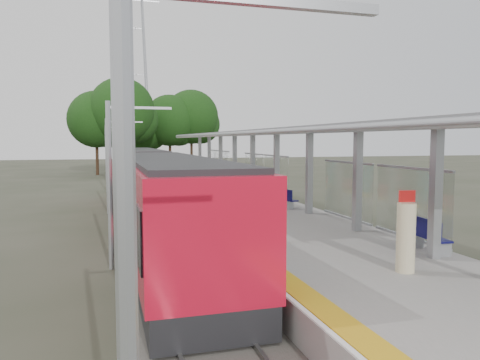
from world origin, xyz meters
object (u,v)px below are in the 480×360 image
at_px(info_pillar_near, 406,237).
at_px(litter_bin, 263,198).
at_px(bench_near, 429,235).
at_px(info_pillar_far, 219,175).
at_px(bench_mid, 285,198).
at_px(bench_far, 207,169).
at_px(train, 149,186).

xyz_separation_m(info_pillar_near, litter_bin, (0.37, 11.53, -0.45)).
height_order(bench_near, info_pillar_far, info_pillar_far).
bearing_deg(info_pillar_far, bench_mid, -93.76).
height_order(bench_far, info_pillar_far, info_pillar_far).
xyz_separation_m(bench_far, litter_bin, (-1.79, -21.10, -0.13)).
relative_size(bench_near, info_pillar_near, 0.73).
distance_m(bench_far, litter_bin, 21.17).
xyz_separation_m(bench_mid, litter_bin, (-0.76, 0.83, -0.07)).
distance_m(bench_far, info_pillar_near, 32.71).
bearing_deg(info_pillar_far, info_pillar_near, -97.03).
relative_size(train, info_pillar_far, 17.34).
distance_m(info_pillar_near, info_pillar_far, 22.79).
bearing_deg(bench_near, info_pillar_far, 98.17).
bearing_deg(train, info_pillar_far, 60.54).
distance_m(bench_near, litter_bin, 10.13).
bearing_deg(bench_mid, info_pillar_far, 72.23).
bearing_deg(bench_near, bench_mid, 100.22).
relative_size(bench_far, litter_bin, 1.85).
relative_size(train, bench_far, 18.45).
xyz_separation_m(bench_near, bench_far, (0.30, 31.12, 0.03)).
relative_size(bench_near, bench_mid, 1.05).
distance_m(train, info_pillar_far, 11.96).
xyz_separation_m(bench_mid, info_pillar_near, (-1.12, -10.70, 0.38)).
height_order(train, bench_near, train).
bearing_deg(info_pillar_near, litter_bin, 96.08).
height_order(bench_mid, bench_far, bench_far).
xyz_separation_m(info_pillar_near, info_pillar_far, (0.93, 22.77, -0.17)).
bearing_deg(train, info_pillar_near, -68.17).
height_order(bench_mid, info_pillar_far, info_pillar_far).
height_order(bench_mid, litter_bin, bench_mid).
bearing_deg(bench_far, bench_near, -88.16).
xyz_separation_m(bench_near, bench_mid, (-0.73, 9.19, -0.03)).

